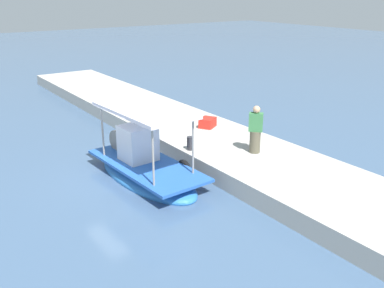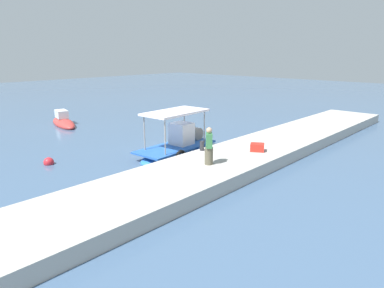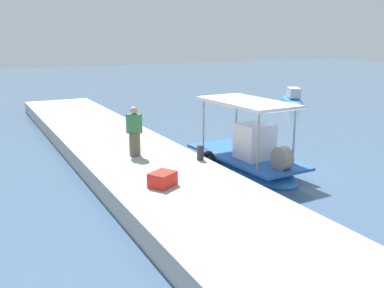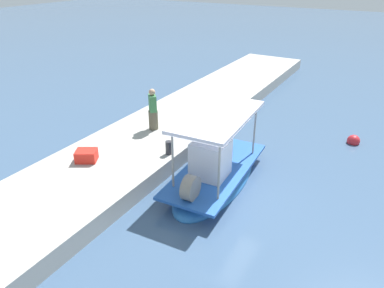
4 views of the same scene
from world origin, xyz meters
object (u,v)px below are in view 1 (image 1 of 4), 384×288
Objects in this scene: mooring_bollard at (190,143)px; cargo_crate at (208,123)px; fisherman_near_bollard at (255,132)px; main_fishing_boat at (145,166)px.

mooring_bollard reaches higher than cargo_crate.
fisherman_near_bollard reaches higher than mooring_bollard.
cargo_crate is at bearing -49.70° from mooring_bollard.
fisherman_near_bollard is at bearing -113.10° from main_fishing_boat.
mooring_bollard is 2.98m from cargo_crate.
fisherman_near_bollard is at bearing -131.05° from mooring_bollard.
main_fishing_boat reaches higher than mooring_bollard.
mooring_bollard is at bearing 130.30° from cargo_crate.
fisherman_near_bollard reaches higher than cargo_crate.
cargo_crate is at bearing -7.15° from fisherman_near_bollard.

